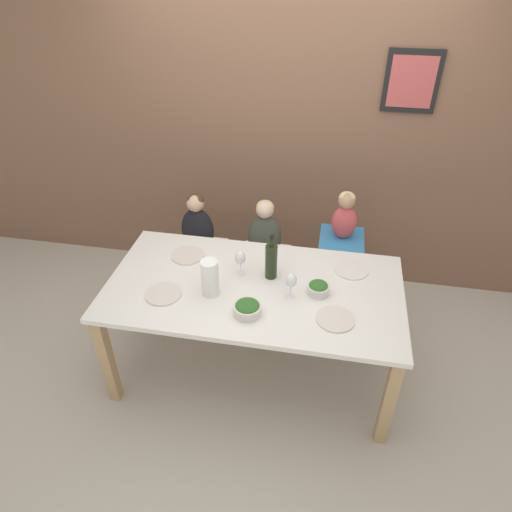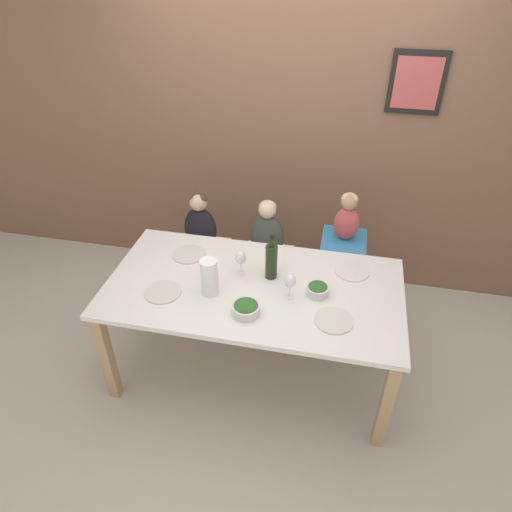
{
  "view_description": "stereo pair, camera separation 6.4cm",
  "coord_description": "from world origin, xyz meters",
  "px_view_note": "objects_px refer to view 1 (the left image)",
  "views": [
    {
      "loc": [
        0.42,
        -2.2,
        2.6
      ],
      "look_at": [
        0.0,
        0.07,
        0.94
      ],
      "focal_mm": 32.0,
      "sensor_mm": 36.0,
      "label": 1
    },
    {
      "loc": [
        0.48,
        -2.18,
        2.6
      ],
      "look_at": [
        0.0,
        0.07,
        0.94
      ],
      "focal_mm": 32.0,
      "sensor_mm": 36.0,
      "label": 2
    }
  ],
  "objects_px": {
    "dinner_plate_back_left": "(188,255)",
    "salad_bowl_large": "(247,308)",
    "person_baby_right": "(345,215)",
    "chair_far_left": "(200,257)",
    "wine_bottle": "(271,261)",
    "dinner_plate_front_left": "(163,294)",
    "dinner_plate_back_right": "(351,270)",
    "person_child_left": "(197,225)",
    "chair_right_highchair": "(340,255)",
    "wine_glass_far": "(240,258)",
    "dinner_plate_front_right": "(335,319)",
    "salad_bowl_small": "(318,288)",
    "person_child_center": "(265,231)",
    "wine_glass_near": "(291,281)",
    "paper_towel_roll": "(210,278)",
    "chair_far_center": "(264,264)"
  },
  "relations": [
    {
      "from": "salad_bowl_small",
      "to": "wine_glass_far",
      "type": "bearing_deg",
      "value": 167.72
    },
    {
      "from": "wine_bottle",
      "to": "wine_glass_far",
      "type": "height_order",
      "value": "wine_bottle"
    },
    {
      "from": "chair_far_left",
      "to": "salad_bowl_large",
      "type": "distance_m",
      "value": 1.22
    },
    {
      "from": "chair_far_left",
      "to": "chair_right_highchair",
      "type": "distance_m",
      "value": 1.14
    },
    {
      "from": "paper_towel_roll",
      "to": "dinner_plate_front_left",
      "type": "relative_size",
      "value": 1.08
    },
    {
      "from": "salad_bowl_large",
      "to": "dinner_plate_front_right",
      "type": "xyz_separation_m",
      "value": [
        0.51,
        0.04,
        -0.03
      ]
    },
    {
      "from": "wine_glass_far",
      "to": "dinner_plate_front_left",
      "type": "bearing_deg",
      "value": -144.78
    },
    {
      "from": "wine_glass_near",
      "to": "dinner_plate_back_right",
      "type": "distance_m",
      "value": 0.51
    },
    {
      "from": "chair_right_highchair",
      "to": "paper_towel_roll",
      "type": "bearing_deg",
      "value": -132.93
    },
    {
      "from": "chair_far_left",
      "to": "person_child_left",
      "type": "distance_m",
      "value": 0.32
    },
    {
      "from": "wine_glass_near",
      "to": "chair_right_highchair",
      "type": "bearing_deg",
      "value": 69.13
    },
    {
      "from": "wine_glass_far",
      "to": "dinner_plate_back_left",
      "type": "bearing_deg",
      "value": 163.19
    },
    {
      "from": "salad_bowl_large",
      "to": "dinner_plate_front_left",
      "type": "bearing_deg",
      "value": 172.44
    },
    {
      "from": "wine_bottle",
      "to": "salad_bowl_large",
      "type": "bearing_deg",
      "value": -102.14
    },
    {
      "from": "chair_right_highchair",
      "to": "wine_bottle",
      "type": "bearing_deg",
      "value": -126.29
    },
    {
      "from": "wine_glass_near",
      "to": "dinner_plate_front_left",
      "type": "xyz_separation_m",
      "value": [
        -0.77,
        -0.13,
        -0.12
      ]
    },
    {
      "from": "salad_bowl_large",
      "to": "dinner_plate_back_right",
      "type": "height_order",
      "value": "salad_bowl_large"
    },
    {
      "from": "salad_bowl_large",
      "to": "dinner_plate_back_left",
      "type": "bearing_deg",
      "value": 136.53
    },
    {
      "from": "person_baby_right",
      "to": "wine_glass_near",
      "type": "bearing_deg",
      "value": -110.85
    },
    {
      "from": "wine_glass_near",
      "to": "dinner_plate_back_left",
      "type": "height_order",
      "value": "wine_glass_near"
    },
    {
      "from": "salad_bowl_large",
      "to": "salad_bowl_small",
      "type": "height_order",
      "value": "same"
    },
    {
      "from": "chair_far_left",
      "to": "dinner_plate_front_right",
      "type": "height_order",
      "value": "dinner_plate_front_right"
    },
    {
      "from": "person_child_left",
      "to": "person_child_center",
      "type": "relative_size",
      "value": 1.0
    },
    {
      "from": "wine_bottle",
      "to": "dinner_plate_front_left",
      "type": "relative_size",
      "value": 1.4
    },
    {
      "from": "salad_bowl_large",
      "to": "chair_far_center",
      "type": "bearing_deg",
      "value": 93.61
    },
    {
      "from": "person_child_left",
      "to": "person_baby_right",
      "type": "distance_m",
      "value": 1.14
    },
    {
      "from": "chair_far_center",
      "to": "person_baby_right",
      "type": "xyz_separation_m",
      "value": [
        0.59,
        0.0,
        0.53
      ]
    },
    {
      "from": "chair_far_center",
      "to": "dinner_plate_front_left",
      "type": "distance_m",
      "value": 1.09
    },
    {
      "from": "person_child_left",
      "to": "dinner_plate_back_right",
      "type": "height_order",
      "value": "person_child_left"
    },
    {
      "from": "wine_glass_far",
      "to": "chair_far_left",
      "type": "bearing_deg",
      "value": 128.23
    },
    {
      "from": "person_baby_right",
      "to": "dinner_plate_back_left",
      "type": "bearing_deg",
      "value": -154.97
    },
    {
      "from": "person_child_left",
      "to": "dinner_plate_front_right",
      "type": "height_order",
      "value": "person_child_left"
    },
    {
      "from": "person_baby_right",
      "to": "dinner_plate_back_right",
      "type": "height_order",
      "value": "person_baby_right"
    },
    {
      "from": "wine_bottle",
      "to": "dinner_plate_back_right",
      "type": "bearing_deg",
      "value": 17.34
    },
    {
      "from": "wine_glass_near",
      "to": "dinner_plate_back_left",
      "type": "distance_m",
      "value": 0.81
    },
    {
      "from": "dinner_plate_back_left",
      "to": "salad_bowl_large",
      "type": "bearing_deg",
      "value": -43.47
    },
    {
      "from": "person_child_left",
      "to": "dinner_plate_front_left",
      "type": "distance_m",
      "value": 0.91
    },
    {
      "from": "wine_glass_near",
      "to": "wine_glass_far",
      "type": "relative_size",
      "value": 1.0
    },
    {
      "from": "chair_far_center",
      "to": "person_child_left",
      "type": "distance_m",
      "value": 0.62
    },
    {
      "from": "wine_glass_near",
      "to": "wine_glass_far",
      "type": "distance_m",
      "value": 0.39
    },
    {
      "from": "person_baby_right",
      "to": "wine_glass_far",
      "type": "bearing_deg",
      "value": -136.71
    },
    {
      "from": "chair_far_left",
      "to": "salad_bowl_large",
      "type": "xyz_separation_m",
      "value": [
        0.6,
        -0.98,
        0.41
      ]
    },
    {
      "from": "chair_right_highchair",
      "to": "dinner_plate_back_right",
      "type": "height_order",
      "value": "dinner_plate_back_right"
    },
    {
      "from": "chair_right_highchair",
      "to": "dinner_plate_back_left",
      "type": "xyz_separation_m",
      "value": [
        -1.04,
        -0.49,
        0.2
      ]
    },
    {
      "from": "person_child_center",
      "to": "dinner_plate_back_right",
      "type": "distance_m",
      "value": 0.79
    },
    {
      "from": "chair_far_left",
      "to": "dinner_plate_front_right",
      "type": "relative_size",
      "value": 2.09
    },
    {
      "from": "wine_glass_far",
      "to": "salad_bowl_large",
      "type": "relative_size",
      "value": 1.03
    },
    {
      "from": "dinner_plate_front_right",
      "to": "chair_far_left",
      "type": "bearing_deg",
      "value": 139.74
    },
    {
      "from": "person_child_left",
      "to": "wine_glass_near",
      "type": "height_order",
      "value": "person_child_left"
    },
    {
      "from": "wine_glass_far",
      "to": "person_baby_right",
      "type": "bearing_deg",
      "value": 43.29
    }
  ]
}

